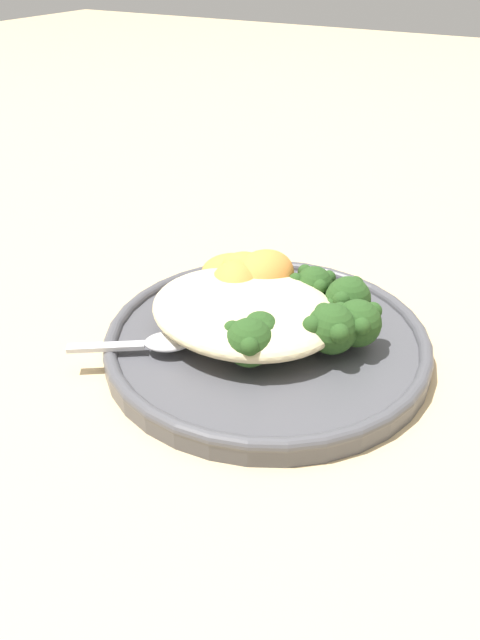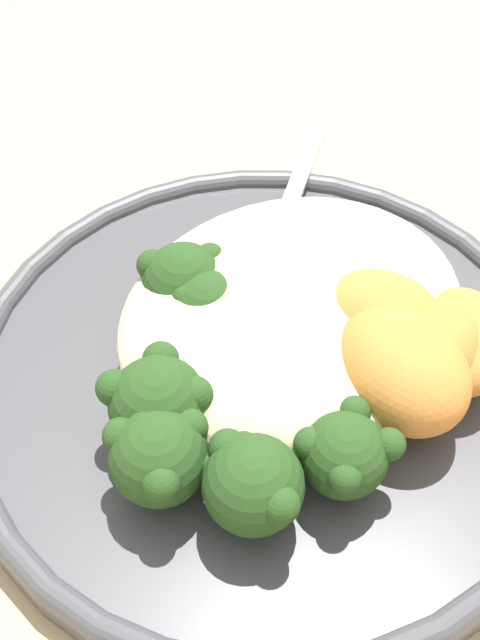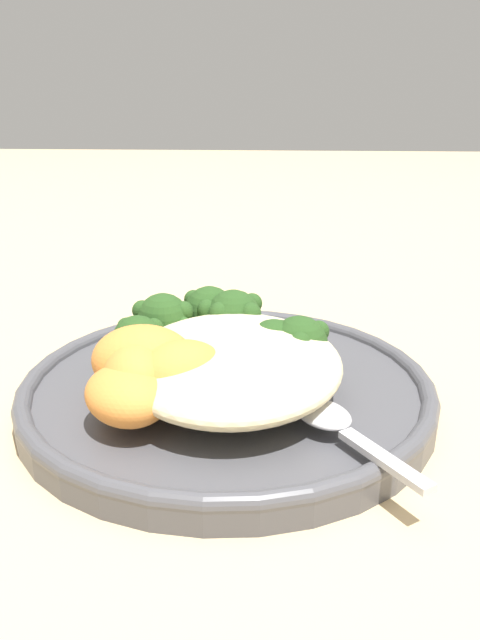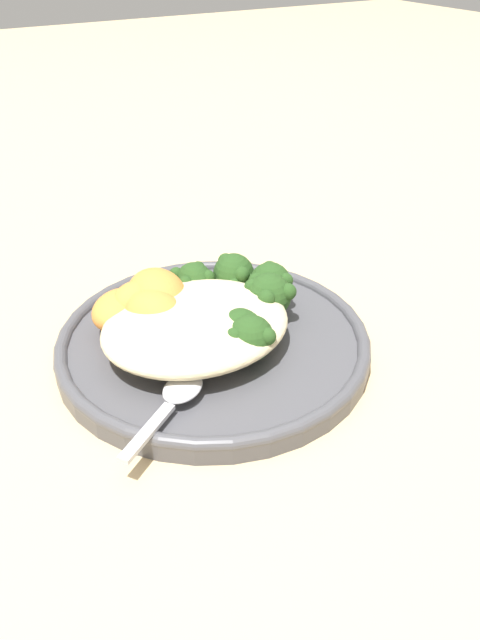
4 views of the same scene
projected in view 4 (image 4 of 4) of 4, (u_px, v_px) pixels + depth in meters
The scene contains 16 objects.
ground_plane at pixel (214, 352), 0.57m from camera, with size 4.00×4.00×0.00m, color #D6B784.
plate at pixel (216, 343), 0.56m from camera, with size 0.28×0.28×0.02m.
quinoa_mound at pixel (196, 325), 0.53m from camera, with size 0.16×0.14×0.03m, color beige.
broccoli_stalk_0 at pixel (241, 336), 0.52m from camera, with size 0.06×0.10×0.04m.
broccoli_stalk_1 at pixel (234, 329), 0.53m from camera, with size 0.06×0.08×0.04m.
broccoli_stalk_2 at pixel (241, 326), 0.54m from camera, with size 0.07×0.07×0.03m.
broccoli_stalk_3 at pixel (260, 299), 0.57m from camera, with size 0.11×0.05×0.04m.
broccoli_stalk_4 at pixel (262, 287), 0.59m from camera, with size 0.12×0.04×0.04m.
broccoli_stalk_5 at pixel (224, 293), 0.59m from camera, with size 0.11×0.06×0.03m.
broccoli_stalk_6 at pixel (225, 283), 0.59m from camera, with size 0.10×0.07×0.04m.
broccoli_stalk_7 at pixel (193, 286), 0.59m from camera, with size 0.07×0.09×0.04m.
sweet_potato_chunk_0 at pixel (137, 303), 0.56m from camera, with size 0.05×0.04×0.04m, color orange.
sweet_potato_chunk_1 at pixel (154, 314), 0.54m from camera, with size 0.06×0.05×0.04m, color orange.
sweet_potato_chunk_2 at pixel (157, 295), 0.57m from camera, with size 0.07×0.05×0.04m, color orange.
sweet_potato_chunk_3 at pixel (120, 310), 0.56m from camera, with size 0.06×0.05×0.03m, color orange.
spoon at pixel (177, 396), 0.48m from camera, with size 0.09×0.07×0.01m.
Camera 4 is at (-0.21, -0.41, 0.34)m, focal length 35.00 mm.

